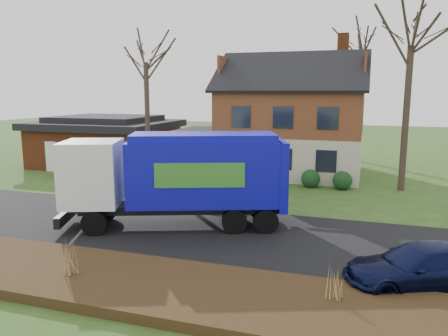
% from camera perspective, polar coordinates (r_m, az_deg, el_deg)
% --- Properties ---
extents(ground, '(120.00, 120.00, 0.00)m').
position_cam_1_polar(ground, '(17.85, -5.08, -8.12)').
color(ground, '#314918').
rests_on(ground, ground).
extents(road, '(80.00, 7.00, 0.02)m').
position_cam_1_polar(road, '(17.85, -5.08, -8.09)').
color(road, black).
rests_on(road, ground).
extents(mulch_verge, '(80.00, 3.50, 0.30)m').
position_cam_1_polar(mulch_verge, '(13.42, -14.26, -14.03)').
color(mulch_verge, black).
rests_on(mulch_verge, ground).
extents(main_house, '(12.95, 8.95, 9.26)m').
position_cam_1_polar(main_house, '(29.99, 8.04, 7.02)').
color(main_house, beige).
rests_on(main_house, ground).
extents(ranch_house, '(9.80, 8.20, 3.70)m').
position_cam_1_polar(ranch_house, '(34.37, -15.12, 3.44)').
color(ranch_house, brown).
rests_on(ranch_house, ground).
extents(garbage_truck, '(9.31, 5.41, 3.87)m').
position_cam_1_polar(garbage_truck, '(17.83, -5.74, -0.75)').
color(garbage_truck, black).
rests_on(garbage_truck, ground).
extents(silver_sedan, '(4.46, 2.16, 1.41)m').
position_cam_1_polar(silver_sedan, '(22.34, -0.66, -2.50)').
color(silver_sedan, '#B4B7BD').
rests_on(silver_sedan, ground).
extents(navy_wagon, '(4.78, 3.44, 1.28)m').
position_cam_1_polar(navy_wagon, '(13.81, 24.37, -11.72)').
color(navy_wagon, '#0B1133').
rests_on(navy_wagon, ground).
extents(tree_front_west, '(3.39, 3.39, 10.08)m').
position_cam_1_polar(tree_front_west, '(27.43, -10.26, 15.65)').
color(tree_front_west, '#3F2F25').
rests_on(tree_front_west, ground).
extents(tree_front_east, '(4.09, 4.09, 11.37)m').
position_cam_1_polar(tree_front_east, '(26.47, 23.45, 17.25)').
color(tree_front_east, '#3D2F24').
rests_on(tree_front_east, ground).
extents(tree_back, '(3.69, 3.69, 11.68)m').
position_cam_1_polar(tree_back, '(36.46, 17.77, 16.16)').
color(tree_back, '#433428').
rests_on(tree_back, ground).
extents(grass_clump_mid, '(0.38, 0.32, 1.07)m').
position_cam_1_polar(grass_clump_mid, '(13.60, -19.41, -10.84)').
color(grass_clump_mid, '#A47848').
rests_on(grass_clump_mid, mulch_verge).
extents(grass_clump_east, '(0.34, 0.28, 0.84)m').
position_cam_1_polar(grass_clump_east, '(11.82, 14.40, -14.41)').
color(grass_clump_east, '#A9844A').
rests_on(grass_clump_east, mulch_verge).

